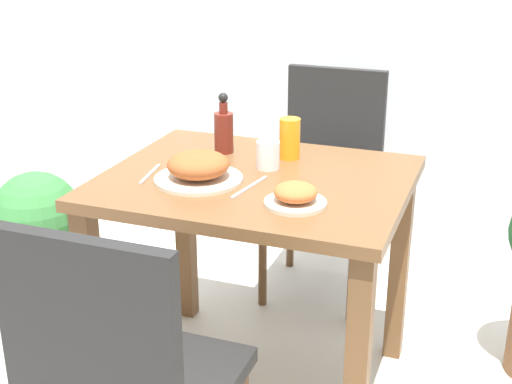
# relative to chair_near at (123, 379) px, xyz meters

# --- Properties ---
(ground_plane) EXTENTS (16.00, 16.00, 0.00)m
(ground_plane) POSITION_rel_chair_near_xyz_m (0.04, 0.75, -0.51)
(ground_plane) COLOR beige
(dining_table) EXTENTS (0.90, 0.74, 0.73)m
(dining_table) POSITION_rel_chair_near_xyz_m (0.04, 0.75, 0.10)
(dining_table) COLOR brown
(dining_table) RESTS_ON ground_plane
(chair_near) EXTENTS (0.42, 0.42, 0.90)m
(chair_near) POSITION_rel_chair_near_xyz_m (0.00, 0.00, 0.00)
(chair_near) COLOR black
(chair_near) RESTS_ON ground_plane
(chair_far) EXTENTS (0.42, 0.42, 0.90)m
(chair_far) POSITION_rel_chair_near_xyz_m (0.06, 1.49, 0.00)
(chair_far) COLOR black
(chair_far) RESTS_ON ground_plane
(food_plate) EXTENTS (0.26, 0.26, 0.09)m
(food_plate) POSITION_rel_chair_near_xyz_m (-0.11, 0.65, 0.26)
(food_plate) COLOR beige
(food_plate) RESTS_ON dining_table
(side_plate) EXTENTS (0.17, 0.17, 0.06)m
(side_plate) POSITION_rel_chair_near_xyz_m (0.21, 0.57, 0.25)
(side_plate) COLOR beige
(side_plate) RESTS_ON dining_table
(drink_cup) EXTENTS (0.07, 0.07, 0.09)m
(drink_cup) POSITION_rel_chair_near_xyz_m (0.05, 0.83, 0.27)
(drink_cup) COLOR white
(drink_cup) RESTS_ON dining_table
(juice_glass) EXTENTS (0.07, 0.07, 0.13)m
(juice_glass) POSITION_rel_chair_near_xyz_m (0.08, 0.95, 0.29)
(juice_glass) COLOR orange
(juice_glass) RESTS_ON dining_table
(sauce_bottle) EXTENTS (0.06, 0.06, 0.20)m
(sauce_bottle) POSITION_rel_chair_near_xyz_m (-0.14, 0.93, 0.30)
(sauce_bottle) COLOR maroon
(sauce_bottle) RESTS_ON dining_table
(fork_utensil) EXTENTS (0.03, 0.17, 0.00)m
(fork_utensil) POSITION_rel_chair_near_xyz_m (-0.27, 0.65, 0.23)
(fork_utensil) COLOR silver
(fork_utensil) RESTS_ON dining_table
(spoon_utensil) EXTENTS (0.04, 0.20, 0.00)m
(spoon_utensil) POSITION_rel_chair_near_xyz_m (0.05, 0.65, 0.23)
(spoon_utensil) COLOR silver
(spoon_utensil) RESTS_ON dining_table
(potted_plant_left) EXTENTS (0.29, 0.29, 0.68)m
(potted_plant_left) POSITION_rel_chair_near_xyz_m (-0.70, 0.65, -0.15)
(potted_plant_left) COLOR brown
(potted_plant_left) RESTS_ON ground_plane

